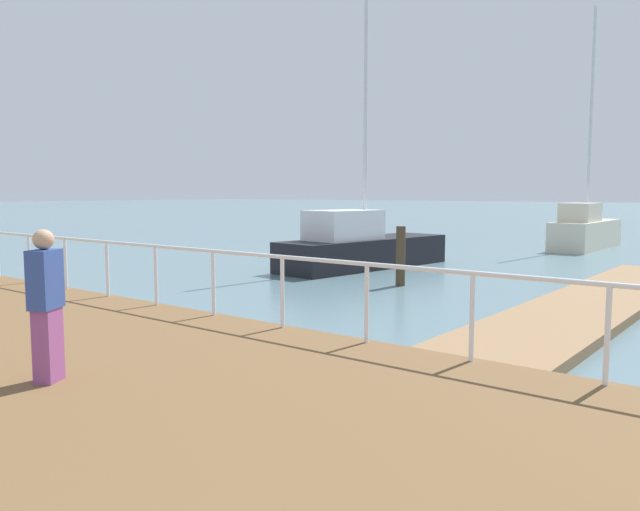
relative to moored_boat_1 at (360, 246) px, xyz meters
name	(u,v)px	position (x,y,z in m)	size (l,w,h in m)	color
ground_plane	(140,283)	(-6.30, 2.78, -0.70)	(300.00, 300.00, 0.00)	slate
floating_dock	(594,304)	(-2.70, -7.72, -0.61)	(14.20, 2.00, 0.18)	#93704C
boardwalk_railing	(609,306)	(-9.45, -9.57, 0.52)	(0.06, 26.90, 1.08)	white
dock_piling_2	(401,256)	(-2.49, -2.96, 0.06)	(0.24, 0.24, 1.53)	#473826
moored_boat_1	(360,246)	(0.00, 0.00, 0.00)	(6.56, 2.56, 8.83)	black
moored_boat_3	(585,230)	(11.49, -3.68, 0.09)	(5.76, 1.52, 10.02)	beige
pedestrian_0	(46,304)	(-12.95, -4.91, 0.53)	(0.42, 0.37, 1.61)	#994C8C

